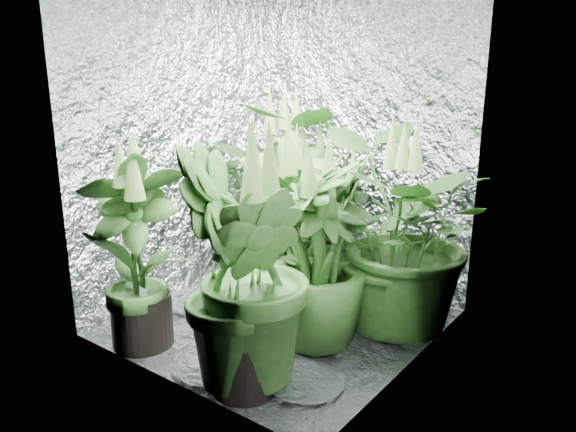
# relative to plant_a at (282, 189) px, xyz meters

# --- Properties ---
(ground) EXTENTS (1.60, 1.60, 0.00)m
(ground) POSITION_rel_plant_a_xyz_m (0.44, -0.60, -0.62)
(ground) COLOR silver
(ground) RESTS_ON ground
(walls) EXTENTS (1.62, 1.62, 2.00)m
(walls) POSITION_rel_plant_a_xyz_m (0.44, -0.60, 0.38)
(walls) COLOR silver
(walls) RESTS_ON ground
(plant_a) EXTENTS (1.33, 1.33, 1.29)m
(plant_a) POSITION_rel_plant_a_xyz_m (0.00, 0.00, 0.00)
(plant_a) COLOR black
(plant_a) RESTS_ON ground
(plant_b) EXTENTS (0.76, 0.76, 1.14)m
(plant_b) POSITION_rel_plant_a_xyz_m (0.45, -0.54, -0.09)
(plant_b) COLOR black
(plant_b) RESTS_ON ground
(plant_c) EXTENTS (0.60, 0.60, 1.03)m
(plant_c) POSITION_rel_plant_a_xyz_m (0.66, -0.41, -0.14)
(plant_c) COLOR black
(plant_c) RESTS_ON ground
(plant_d) EXTENTS (0.80, 0.80, 1.11)m
(plant_d) POSITION_rel_plant_a_xyz_m (0.42, -0.28, -0.10)
(plant_d) COLOR black
(plant_d) RESTS_ON ground
(plant_e) EXTENTS (1.34, 1.34, 1.18)m
(plant_e) POSITION_rel_plant_a_xyz_m (1.03, -0.33, -0.05)
(plant_e) COLOR black
(plant_e) RESTS_ON ground
(plant_f) EXTENTS (0.72, 0.72, 1.14)m
(plant_f) POSITION_rel_plant_a_xyz_m (0.01, -1.24, -0.10)
(plant_f) COLOR black
(plant_f) RESTS_ON ground
(plant_g) EXTENTS (0.72, 0.72, 1.22)m
(plant_g) POSITION_rel_plant_a_xyz_m (0.73, -1.24, -0.05)
(plant_g) COLOR black
(plant_g) RESTS_ON ground
(plant_h) EXTENTS (0.77, 0.77, 1.08)m
(plant_h) POSITION_rel_plant_a_xyz_m (0.76, -0.69, -0.12)
(plant_h) COLOR black
(plant_h) RESTS_ON ground
(circulation_fan) EXTENTS (0.15, 0.31, 0.36)m
(circulation_fan) POSITION_rel_plant_a_xyz_m (1.04, -0.05, -0.46)
(circulation_fan) COLOR black
(circulation_fan) RESTS_ON ground
(plant_label) EXTENTS (0.06, 0.03, 0.09)m
(plant_label) POSITION_rel_plant_a_xyz_m (0.08, -1.27, -0.32)
(plant_label) COLOR white
(plant_label) RESTS_ON plant_f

